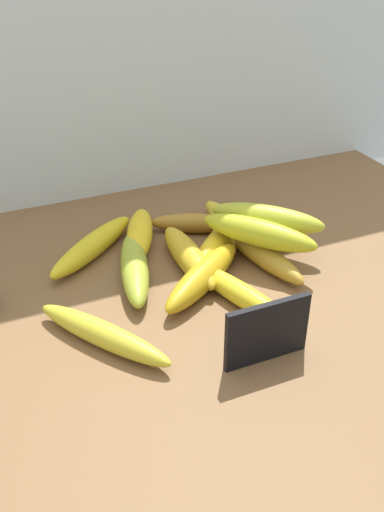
{
  "coord_description": "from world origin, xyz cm",
  "views": [
    {
      "loc": [
        -27.17,
        -59.53,
        50.85
      ],
      "look_at": [
        -0.15,
        3.54,
        8.0
      ],
      "focal_mm": 40.0,
      "sensor_mm": 36.0,
      "label": 1
    }
  ],
  "objects": [
    {
      "name": "counter_top",
      "position": [
        0.0,
        0.0,
        1.5
      ],
      "size": [
        110.0,
        76.0,
        3.0
      ],
      "primitive_type": "cube",
      "color": "brown",
      "rests_on": "ground"
    },
    {
      "name": "back_wall",
      "position": [
        0.0,
        39.0,
        35.0
      ],
      "size": [
        130.0,
        2.0,
        70.0
      ],
      "primitive_type": "cube",
      "color": "silver",
      "rests_on": "ground"
    },
    {
      "name": "chalkboard_sign",
      "position": [
        1.84,
        -14.48,
        6.86
      ],
      "size": [
        11.0,
        1.8,
        8.4
      ],
      "color": "black",
      "rests_on": "counter_top"
    },
    {
      "name": "banana_0",
      "position": [
        6.7,
        17.75,
        4.67
      ],
      "size": [
        15.41,
        9.64,
        3.34
      ],
      "primitive_type": "ellipsoid",
      "rotation": [
        0.0,
        0.0,
        2.7
      ],
      "color": "#9F7023",
      "rests_on": "counter_top"
    },
    {
      "name": "banana_1",
      "position": [
        11.92,
        4.88,
        4.78
      ],
      "size": [
        6.8,
        19.63,
        3.57
      ],
      "primitive_type": "ellipsoid",
      "rotation": [
        0.0,
        0.0,
        1.74
      ],
      "color": "#AC8528",
      "rests_on": "counter_top"
    },
    {
      "name": "banana_2",
      "position": [
        -11.3,
        17.21,
        4.83
      ],
      "size": [
        18.12,
        15.79,
        3.67
      ],
      "primitive_type": "ellipsoid",
      "rotation": [
        0.0,
        0.0,
        3.83
      ],
      "color": "gold",
      "rests_on": "counter_top"
    },
    {
      "name": "banana_3",
      "position": [
        -7.36,
        8.22,
        5.01
      ],
      "size": [
        8.85,
        19.66,
        4.02
      ],
      "primitive_type": "ellipsoid",
      "rotation": [
        0.0,
        0.0,
        4.45
      ],
      "color": "#9BAB30",
      "rests_on": "counter_top"
    },
    {
      "name": "banana_4",
      "position": [
        -15.62,
        -4.18,
        4.65
      ],
      "size": [
        14.39,
        19.05,
        3.3
      ],
      "primitive_type": "ellipsoid",
      "rotation": [
        0.0,
        0.0,
        5.31
      ],
      "color": "gold",
      "rests_on": "counter_top"
    },
    {
      "name": "banana_5",
      "position": [
        -3.42,
        17.43,
        5.07
      ],
      "size": [
        9.69,
        15.98,
        4.15
      ],
      "primitive_type": "ellipsoid",
      "rotation": [
        0.0,
        0.0,
        1.19
      ],
      "color": "yellow",
      "rests_on": "counter_top"
    },
    {
      "name": "banana_6",
      "position": [
        1.19,
        7.98,
        5.03
      ],
      "size": [
        4.41,
        18.27,
        4.06
      ],
      "primitive_type": "ellipsoid",
      "rotation": [
        0.0,
        0.0,
        4.69
      ],
      "color": "gold",
      "rests_on": "counter_top"
    },
    {
      "name": "banana_7",
      "position": [
        11.72,
        16.44,
        4.62
      ],
      "size": [
        3.24,
        15.35,
        3.24
      ],
      "primitive_type": "ellipsoid",
      "rotation": [
        0.0,
        0.0,
        4.71
      ],
      "color": "yellow",
      "rests_on": "counter_top"
    },
    {
      "name": "banana_8",
      "position": [
        7.96,
        10.95,
        4.83
      ],
      "size": [
        16.45,
        15.04,
        3.66
      ],
      "primitive_type": "ellipsoid",
      "rotation": [
        0.0,
        0.0,
        0.72
      ],
      "color": "yellow",
      "rests_on": "counter_top"
    },
    {
      "name": "banana_9",
      "position": [
        14.86,
        9.13,
        4.92
      ],
      "size": [
        15.49,
        7.27,
        3.84
      ],
      "primitive_type": "ellipsoid",
      "rotation": [
        0.0,
        0.0,
        6.05
      ],
      "color": "yellow",
      "rests_on": "counter_top"
    },
    {
      "name": "banana_10",
      "position": [
        1.07,
        2.28,
        5.03
      ],
      "size": [
        18.14,
        15.02,
        4.07
      ],
      "primitive_type": "ellipsoid",
      "rotation": [
        0.0,
        0.0,
        0.64
      ],
      "color": "gold",
      "rests_on": "counter_top"
    },
    {
      "name": "banana_11",
      "position": [
        4.29,
        -3.36,
        4.64
      ],
      "size": [
        9.36,
        20.14,
        3.28
      ],
      "primitive_type": "ellipsoid",
      "rotation": [
        0.0,
        0.0,
        5.03
      ],
      "color": "yellow",
      "rests_on": "counter_top"
    },
    {
      "name": "banana_12",
      "position": [
        14.48,
        7.88,
        8.89
      ],
      "size": [
        15.9,
        15.22,
        4.09
      ],
      "primitive_type": "ellipsoid",
      "rotation": [
        0.0,
        0.0,
        5.53
      ],
      "color": "#A9B22A",
      "rests_on": "banana_9"
    },
    {
      "name": "banana_13",
      "position": [
        11.26,
        4.77,
        8.63
      ],
      "size": [
        14.56,
        16.91,
        4.12
      ],
      "primitive_type": "ellipsoid",
      "rotation": [
        0.0,
        0.0,
        2.24
      ],
      "color": "gold",
      "rests_on": "banana_1"
    }
  ]
}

